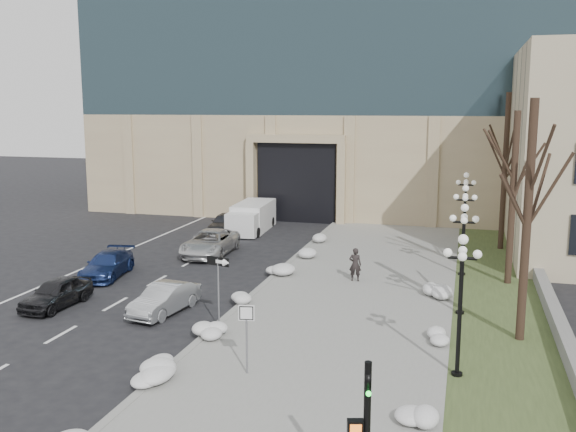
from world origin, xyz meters
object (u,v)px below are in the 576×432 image
car_b (165,299)px  car_a (56,293)px  keep_sign (247,324)px  lamppost_c (464,218)px  car_c (107,265)px  lamppost_b (463,244)px  car_d (210,243)px  box_truck (252,218)px  lamppost_a (461,287)px  car_e (225,223)px  lamppost_d (465,200)px  pedestrian (355,264)px  one_way_sign (222,270)px

car_b → car_a: bearing=-166.0°
keep_sign → lamppost_c: size_ratio=0.51×
car_c → keep_sign: size_ratio=1.79×
lamppost_b → car_d: bearing=152.4°
box_truck → lamppost_a: (14.42, -21.67, 2.13)m
lamppost_b → lamppost_c: bearing=90.0°
car_b → box_truck: bearing=105.7°
car_d → lamppost_c: lamppost_c is taller
car_e → lamppost_d: 16.32m
box_truck → lamppost_a: bearing=-60.0°
car_e → lamppost_c: (16.10, -7.77, 2.40)m
car_a → car_e: (0.96, 17.80, 0.03)m
pedestrian → lamppost_c: (5.11, 2.72, 2.12)m
box_truck → lamppost_d: size_ratio=1.31×
keep_sign → lamppost_c: lamppost_c is taller
car_b → keep_sign: (5.50, -5.16, 1.15)m
car_d → pedestrian: size_ratio=3.12×
one_way_sign → box_truck: bearing=119.6°
lamppost_d → car_a: bearing=-135.9°
car_b → lamppost_b: 12.72m
box_truck → car_b: bearing=-86.3°
pedestrian → box_truck: (-9.31, 11.38, -0.02)m
car_e → keep_sign: bearing=-70.5°
box_truck → one_way_sign: bearing=-78.1°
car_b → car_e: 17.78m
car_a → car_b: (4.96, 0.48, -0.01)m
car_a → lamppost_a: bearing=-7.0°
one_way_sign → lamppost_d: size_ratio=0.61×
lamppost_b → one_way_sign: bearing=-155.1°
lamppost_b → lamppost_d: (0.00, 13.00, 0.00)m
lamppost_b → lamppost_c: (0.00, 6.50, 0.00)m
car_d → box_truck: (-0.01, 7.62, 0.21)m
lamppost_d → car_d: bearing=-159.3°
car_b → lamppost_c: size_ratio=0.80×
box_truck → one_way_sign: (5.39, -19.36, 1.45)m
car_a → box_truck: 18.89m
car_e → lamppost_d: bearing=-7.9°
car_d → keep_sign: 17.63m
car_a → car_d: (2.65, 11.08, 0.09)m
car_a → lamppost_a: size_ratio=0.79×
car_b → lamppost_c: 15.61m
lamppost_d → lamppost_b: bearing=-90.0°
car_a → lamppost_c: 19.94m
car_d → lamppost_d: size_ratio=1.10×
box_truck → lamppost_d: 14.73m
one_way_sign → lamppost_d: (9.03, 17.20, 0.68)m
car_a → keep_sign: 11.52m
car_a → lamppost_b: bearing=14.6°
lamppost_c → lamppost_d: bearing=90.0°
pedestrian → box_truck: size_ratio=0.27×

